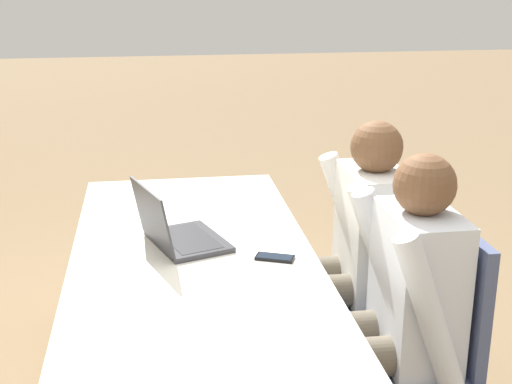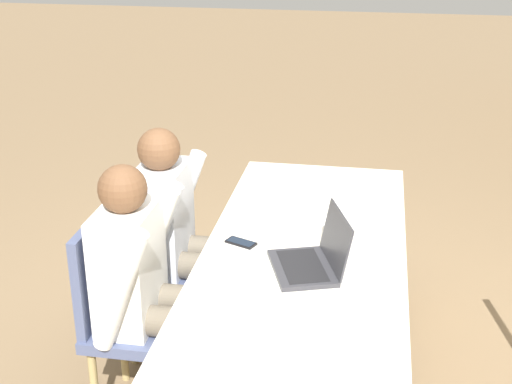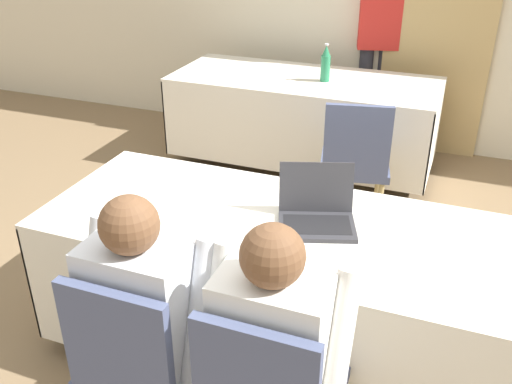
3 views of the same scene
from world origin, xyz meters
TOP-DOWN VIEW (x-y plane):
  - conference_table_near at (0.00, 0.00)m, footprint 2.07×0.86m
  - laptop at (0.18, 0.05)m, footprint 0.40×0.37m
  - cell_phone at (-0.00, -0.28)m, footprint 0.11×0.15m
  - paper_beside_laptop at (0.85, 0.03)m, footprint 0.31×0.35m
  - paper_centre_table at (0.45, 0.20)m, footprint 0.25×0.32m
  - chair_near_left at (-0.24, -0.74)m, footprint 0.44×0.44m
  - chair_near_right at (0.24, -0.74)m, footprint 0.44×0.44m
  - person_checkered_shirt at (-0.24, -0.63)m, footprint 0.50×0.52m
  - person_white_shirt at (0.24, -0.63)m, footprint 0.50×0.52m

SIDE VIEW (x-z plane):
  - chair_near_left at x=-0.24m, z-range 0.05..0.96m
  - chair_near_right at x=0.24m, z-range 0.05..0.96m
  - conference_table_near at x=0.00m, z-range 0.20..0.94m
  - person_checkered_shirt at x=-0.24m, z-range 0.08..1.25m
  - person_white_shirt at x=0.24m, z-range 0.08..1.25m
  - paper_beside_laptop at x=0.85m, z-range 0.74..0.74m
  - paper_centre_table at x=0.45m, z-range 0.74..0.74m
  - cell_phone at x=0.00m, z-range 0.74..0.75m
  - laptop at x=0.18m, z-range 0.67..0.91m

